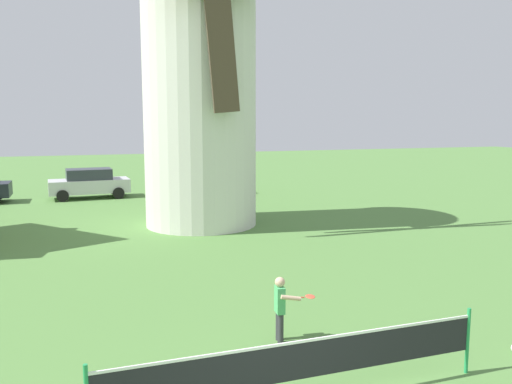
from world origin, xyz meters
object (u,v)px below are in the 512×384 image
windmill (199,69)px  player_far (281,305)px  tennis_net (302,360)px  parked_car_silver (89,183)px  parked_car_mustard (203,180)px

windmill → player_far: size_ratio=10.39×
tennis_net → parked_car_silver: parked_car_silver is taller
windmill → parked_car_mustard: windmill is taller
player_far → windmill: bearing=84.1°
player_far → parked_car_silver: 20.34m
parked_car_silver → windmill: bearing=-65.9°
windmill → parked_car_mustard: (2.05, 8.28, -5.23)m
player_far → parked_car_mustard: size_ratio=0.29×
windmill → tennis_net: bearing=-97.2°
tennis_net → parked_car_silver: 22.40m
windmill → player_far: 12.52m
parked_car_silver → parked_car_mustard: size_ratio=0.96×
windmill → player_far: windmill is taller
player_far → parked_car_mustard: bearing=80.7°
parked_car_silver → parked_car_mustard: same height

